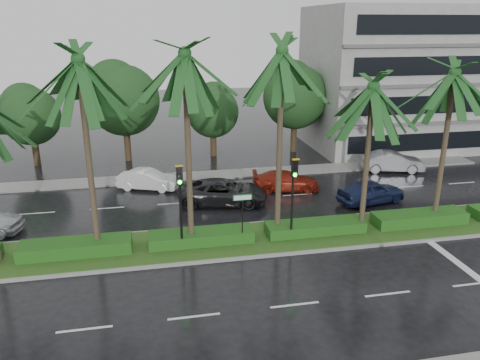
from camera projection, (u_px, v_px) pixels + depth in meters
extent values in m
plane|color=black|center=(264.00, 248.00, 23.16)|extent=(120.00, 120.00, 0.00)
cube|color=slate|center=(224.00, 174.00, 34.30)|extent=(40.00, 2.00, 0.12)
cube|color=gray|center=(259.00, 238.00, 24.07)|extent=(36.00, 4.00, 0.14)
cube|color=#254D19|center=(259.00, 237.00, 24.05)|extent=(35.60, 3.70, 0.02)
cube|color=#1C4E16|center=(76.00, 247.00, 22.28)|extent=(5.20, 1.40, 0.60)
cube|color=#1C4E16|center=(201.00, 237.00, 23.39)|extent=(5.20, 1.40, 0.60)
cube|color=#1C4E16|center=(315.00, 227.00, 24.51)|extent=(5.20, 1.40, 0.60)
cube|color=#1C4E16|center=(419.00, 218.00, 25.62)|extent=(5.20, 1.40, 0.60)
cube|color=silver|center=(37.00, 213.00, 27.44)|extent=(2.00, 0.12, 0.01)
cube|color=silver|center=(84.00, 329.00, 17.03)|extent=(2.00, 0.12, 0.01)
cube|color=silver|center=(107.00, 208.00, 28.19)|extent=(2.00, 0.12, 0.01)
cube|color=silver|center=(194.00, 316.00, 17.77)|extent=(2.00, 0.12, 0.01)
cube|color=silver|center=(174.00, 203.00, 28.93)|extent=(2.00, 0.12, 0.01)
cube|color=silver|center=(295.00, 305.00, 18.51)|extent=(2.00, 0.12, 0.01)
cube|color=silver|center=(237.00, 199.00, 29.67)|extent=(2.00, 0.12, 0.01)
cube|color=silver|center=(388.00, 294.00, 19.25)|extent=(2.00, 0.12, 0.01)
cube|color=silver|center=(297.00, 195.00, 30.41)|extent=(2.00, 0.12, 0.01)
cube|color=silver|center=(474.00, 284.00, 20.00)|extent=(2.00, 0.12, 0.01)
cube|color=silver|center=(355.00, 191.00, 31.15)|extent=(2.00, 0.12, 0.01)
cube|color=silver|center=(410.00, 187.00, 31.89)|extent=(2.00, 0.12, 0.01)
cube|color=silver|center=(462.00, 183.00, 32.64)|extent=(2.00, 0.12, 0.01)
cube|color=silver|center=(455.00, 261.00, 21.95)|extent=(0.40, 6.00, 0.01)
cylinder|color=#3A2C21|center=(89.00, 161.00, 21.22)|extent=(0.28, 0.28, 9.02)
cylinder|color=#3A2C21|center=(98.00, 246.00, 22.58)|extent=(0.40, 0.40, 0.44)
cylinder|color=#3A2C21|center=(188.00, 155.00, 21.84)|extent=(0.28, 0.28, 9.21)
cylinder|color=#3A2C21|center=(191.00, 240.00, 23.23)|extent=(0.40, 0.40, 0.44)
cylinder|color=#3A2C21|center=(279.00, 148.00, 22.94)|extent=(0.28, 0.28, 9.26)
cylinder|color=#3A2C21|center=(277.00, 230.00, 24.35)|extent=(0.40, 0.40, 0.44)
cylinder|color=#3A2C21|center=(367.00, 162.00, 23.67)|extent=(0.28, 0.28, 7.59)
cylinder|color=#3A2C21|center=(361.00, 226.00, 24.81)|extent=(0.40, 0.40, 0.44)
cylinder|color=#3A2C21|center=(444.00, 150.00, 24.70)|extent=(0.28, 0.28, 8.13)
cylinder|color=#3A2C21|center=(434.00, 217.00, 25.92)|extent=(0.40, 0.40, 0.44)
cylinder|color=black|center=(181.00, 217.00, 22.20)|extent=(0.12, 0.12, 3.40)
cube|color=black|center=(179.00, 175.00, 21.35)|extent=(0.30, 0.18, 0.90)
cube|color=gold|center=(179.00, 166.00, 21.09)|extent=(0.34, 0.12, 0.06)
cylinder|color=black|center=(179.00, 170.00, 21.16)|extent=(0.18, 0.04, 0.18)
cylinder|color=black|center=(180.00, 176.00, 21.26)|extent=(0.18, 0.04, 0.18)
cylinder|color=#0CE519|center=(180.00, 182.00, 21.36)|extent=(0.18, 0.04, 0.18)
cylinder|color=black|center=(292.00, 209.00, 23.22)|extent=(0.12, 0.12, 3.40)
cube|color=black|center=(295.00, 168.00, 22.37)|extent=(0.30, 0.18, 0.90)
cube|color=gold|center=(296.00, 159.00, 22.11)|extent=(0.34, 0.12, 0.06)
cylinder|color=black|center=(296.00, 163.00, 22.18)|extent=(0.18, 0.04, 0.18)
cylinder|color=black|center=(295.00, 169.00, 22.28)|extent=(0.18, 0.04, 0.18)
cylinder|color=#0CE519|center=(295.00, 175.00, 22.38)|extent=(0.18, 0.04, 0.18)
cylinder|color=black|center=(242.00, 219.00, 22.98)|extent=(0.06, 0.06, 2.60)
cube|color=#0C5926|center=(242.00, 197.00, 22.59)|extent=(0.95, 0.04, 0.30)
cube|color=white|center=(243.00, 198.00, 22.56)|extent=(0.85, 0.01, 0.22)
cylinder|color=#352718|center=(36.00, 152.00, 36.50)|extent=(0.52, 0.52, 2.15)
sphere|color=#14371A|center=(31.00, 116.00, 35.61)|extent=(4.42, 4.42, 4.42)
sphere|color=#14371A|center=(30.00, 104.00, 35.61)|extent=(3.31, 3.31, 3.31)
cylinder|color=#352718|center=(127.00, 144.00, 37.71)|extent=(0.52, 0.52, 2.70)
sphere|color=#14371A|center=(124.00, 100.00, 36.59)|extent=(5.55, 5.55, 5.55)
sphere|color=#14371A|center=(123.00, 86.00, 36.52)|extent=(4.16, 4.16, 4.16)
cylinder|color=#352718|center=(213.00, 144.00, 39.10)|extent=(0.52, 0.52, 2.06)
sphere|color=#14371A|center=(213.00, 112.00, 38.25)|extent=(4.25, 4.25, 4.25)
sphere|color=#14371A|center=(212.00, 101.00, 38.27)|extent=(3.18, 3.18, 3.18)
cylinder|color=#352718|center=(294.00, 137.00, 40.31)|extent=(0.52, 0.52, 2.63)
sphere|color=#14371A|center=(295.00, 97.00, 39.23)|extent=(5.40, 5.40, 5.40)
sphere|color=#14371A|center=(295.00, 84.00, 39.17)|extent=(4.05, 4.05, 4.05)
cylinder|color=#352718|center=(369.00, 133.00, 41.62)|extent=(0.52, 0.52, 2.55)
sphere|color=#14371A|center=(372.00, 96.00, 40.57)|extent=(5.25, 5.25, 5.25)
sphere|color=#14371A|center=(372.00, 84.00, 40.52)|extent=(3.94, 3.94, 3.94)
cube|color=gray|center=(403.00, 78.00, 41.14)|extent=(16.00, 10.00, 12.00)
imported|color=white|center=(148.00, 180.00, 31.26)|extent=(2.72, 4.28, 1.33)
imported|color=black|center=(223.00, 192.00, 28.71)|extent=(3.54, 5.84, 1.51)
imported|color=maroon|center=(286.00, 181.00, 31.09)|extent=(2.54, 4.69, 1.29)
imported|color=#172046|center=(371.00, 192.00, 28.85)|extent=(2.60, 4.56, 1.46)
imported|color=slate|center=(392.00, 162.00, 35.00)|extent=(2.58, 4.83, 1.51)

